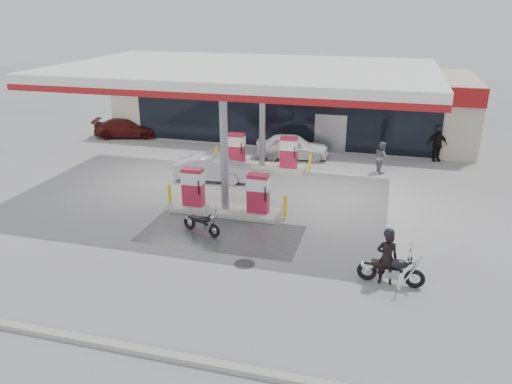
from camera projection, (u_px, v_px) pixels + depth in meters
The scene contains 17 objects.
ground at pixel (209, 232), 18.88m from camera, with size 90.00×90.00×0.00m, color gray.
wet_patch at pixel (221, 234), 18.76m from camera, with size 6.00×3.00×0.00m, color #4C4C4F.
drain_cover at pixel (244, 264), 16.58m from camera, with size 0.70×0.70×0.01m, color #38383A.
kerb at pixel (112, 345), 12.55m from camera, with size 28.00×0.25×0.15m, color gray.
store_building at pixel (293, 103), 32.52m from camera, with size 22.00×8.22×4.00m.
canopy at pixel (245, 73), 21.50m from camera, with size 16.00×10.02×5.51m.
pump_island_near at pixel (225, 196), 20.43m from camera, with size 5.14×1.30×1.78m.
pump_island_far at pixel (262, 155), 25.83m from camera, with size 5.14×1.30×1.78m.
main_motorcycle at pixel (392, 271), 15.25m from camera, with size 2.06×0.79×1.06m.
biker_main at pixel (387, 258), 15.17m from camera, with size 0.64×0.42×1.75m, color black.
parked_motorcycle at pixel (202, 224), 18.66m from camera, with size 1.68×0.88×0.89m.
sedan_white at pixel (292, 146), 27.54m from camera, with size 1.61×4.00×1.36m, color white.
attendant at pixel (382, 157), 25.22m from camera, with size 0.78×0.61×1.61m, color slate.
hatchback_silver at pixel (213, 168), 24.16m from camera, with size 1.30×3.72×1.23m, color #A8AAB0.
parked_car_left at pixel (127, 128), 31.94m from camera, with size 1.68×4.13×1.20m, color #46100F.
parked_car_right at pixel (429, 141), 29.20m from camera, with size 1.72×3.73×1.04m, color #561214.
biker_walking at pixel (437, 144), 27.00m from camera, with size 1.08×0.45×1.85m, color black.
Camera 1 is at (6.23, -16.01, 8.16)m, focal length 35.00 mm.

